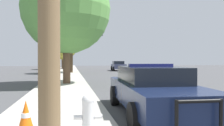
{
  "coord_description": "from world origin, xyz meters",
  "views": [
    {
      "loc": [
        -4.68,
        -6.3,
        1.64
      ],
      "look_at": [
        -1.02,
        12.88,
        1.36
      ],
      "focal_mm": 35.0,
      "sensor_mm": 36.0,
      "label": 1
    }
  ],
  "objects_px": {
    "tree_sidewalk_near": "(66,10)",
    "police_car": "(153,89)",
    "traffic_light": "(83,40)",
    "tree_sidewalk_far": "(63,45)",
    "fire_hydrant": "(88,115)",
    "tree_sidewalk_mid": "(71,34)",
    "traffic_cone": "(26,117)",
    "car_background_oncoming": "(118,66)"
  },
  "relations": [
    {
      "from": "traffic_light",
      "to": "tree_sidewalk_mid",
      "type": "relative_size",
      "value": 0.8
    },
    {
      "from": "car_background_oncoming",
      "to": "tree_sidewalk_far",
      "type": "bearing_deg",
      "value": -31.35
    },
    {
      "from": "traffic_light",
      "to": "car_background_oncoming",
      "type": "distance_m",
      "value": 8.04
    },
    {
      "from": "tree_sidewalk_far",
      "to": "traffic_cone",
      "type": "bearing_deg",
      "value": -89.35
    },
    {
      "from": "police_car",
      "to": "traffic_cone",
      "type": "height_order",
      "value": "police_car"
    },
    {
      "from": "traffic_cone",
      "to": "traffic_light",
      "type": "bearing_deg",
      "value": 83.76
    },
    {
      "from": "traffic_light",
      "to": "tree_sidewalk_mid",
      "type": "xyz_separation_m",
      "value": [
        -1.48,
        -1.0,
        0.69
      ]
    },
    {
      "from": "traffic_light",
      "to": "tree_sidewalk_near",
      "type": "bearing_deg",
      "value": -97.85
    },
    {
      "from": "tree_sidewalk_near",
      "to": "police_car",
      "type": "bearing_deg",
      "value": -71.63
    },
    {
      "from": "traffic_light",
      "to": "traffic_cone",
      "type": "distance_m",
      "value": 23.3
    },
    {
      "from": "fire_hydrant",
      "to": "car_background_oncoming",
      "type": "distance_m",
      "value": 29.05
    },
    {
      "from": "tree_sidewalk_near",
      "to": "tree_sidewalk_mid",
      "type": "bearing_deg",
      "value": 88.35
    },
    {
      "from": "car_background_oncoming",
      "to": "tree_sidewalk_far",
      "type": "height_order",
      "value": "tree_sidewalk_far"
    },
    {
      "from": "traffic_light",
      "to": "tree_sidewalk_mid",
      "type": "distance_m",
      "value": 1.92
    },
    {
      "from": "traffic_light",
      "to": "tree_sidewalk_mid",
      "type": "height_order",
      "value": "tree_sidewalk_mid"
    },
    {
      "from": "traffic_light",
      "to": "tree_sidewalk_mid",
      "type": "bearing_deg",
      "value": -145.82
    },
    {
      "from": "traffic_light",
      "to": "car_background_oncoming",
      "type": "bearing_deg",
      "value": 40.37
    },
    {
      "from": "traffic_light",
      "to": "car_background_oncoming",
      "type": "xyz_separation_m",
      "value": [
        5.57,
        4.74,
        -3.33
      ]
    },
    {
      "from": "car_background_oncoming",
      "to": "tree_sidewalk_near",
      "type": "relative_size",
      "value": 0.55
    },
    {
      "from": "fire_hydrant",
      "to": "tree_sidewalk_mid",
      "type": "distance_m",
      "value": 22.88
    },
    {
      "from": "tree_sidewalk_far",
      "to": "tree_sidewalk_mid",
      "type": "bearing_deg",
      "value": -83.16
    },
    {
      "from": "tree_sidewalk_mid",
      "to": "traffic_cone",
      "type": "relative_size",
      "value": 10.49
    },
    {
      "from": "police_car",
      "to": "traffic_cone",
      "type": "relative_size",
      "value": 7.64
    },
    {
      "from": "tree_sidewalk_far",
      "to": "tree_sidewalk_near",
      "type": "bearing_deg",
      "value": -87.49
    },
    {
      "from": "police_car",
      "to": "tree_sidewalk_near",
      "type": "relative_size",
      "value": 0.68
    },
    {
      "from": "tree_sidewalk_mid",
      "to": "traffic_light",
      "type": "bearing_deg",
      "value": 34.18
    },
    {
      "from": "fire_hydrant",
      "to": "tree_sidewalk_mid",
      "type": "bearing_deg",
      "value": 90.55
    },
    {
      "from": "police_car",
      "to": "traffic_light",
      "type": "height_order",
      "value": "traffic_light"
    },
    {
      "from": "traffic_light",
      "to": "traffic_cone",
      "type": "relative_size",
      "value": 8.37
    },
    {
      "from": "tree_sidewalk_mid",
      "to": "tree_sidewalk_near",
      "type": "bearing_deg",
      "value": -91.65
    },
    {
      "from": "fire_hydrant",
      "to": "tree_sidewalk_near",
      "type": "distance_m",
      "value": 11.09
    },
    {
      "from": "police_car",
      "to": "car_background_oncoming",
      "type": "bearing_deg",
      "value": -97.33
    },
    {
      "from": "car_background_oncoming",
      "to": "traffic_cone",
      "type": "height_order",
      "value": "car_background_oncoming"
    },
    {
      "from": "fire_hydrant",
      "to": "traffic_light",
      "type": "height_order",
      "value": "traffic_light"
    },
    {
      "from": "police_car",
      "to": "fire_hydrant",
      "type": "height_order",
      "value": "police_car"
    },
    {
      "from": "traffic_light",
      "to": "tree_sidewalk_far",
      "type": "height_order",
      "value": "tree_sidewalk_far"
    },
    {
      "from": "tree_sidewalk_far",
      "to": "tree_sidewalk_near",
      "type": "distance_m",
      "value": 24.0
    },
    {
      "from": "police_car",
      "to": "tree_sidewalk_near",
      "type": "xyz_separation_m",
      "value": [
        -2.69,
        8.1,
        4.09
      ]
    },
    {
      "from": "police_car",
      "to": "tree_sidewalk_mid",
      "type": "bearing_deg",
      "value": -80.56
    },
    {
      "from": "car_background_oncoming",
      "to": "traffic_cone",
      "type": "distance_m",
      "value": 28.77
    },
    {
      "from": "fire_hydrant",
      "to": "tree_sidewalk_near",
      "type": "xyz_separation_m",
      "value": [
        -0.57,
        10.22,
        4.27
      ]
    },
    {
      "from": "fire_hydrant",
      "to": "tree_sidewalk_far",
      "type": "height_order",
      "value": "tree_sidewalk_far"
    }
  ]
}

